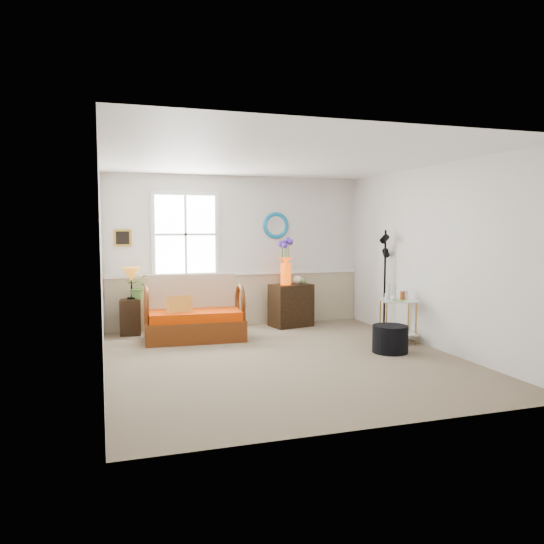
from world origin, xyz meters
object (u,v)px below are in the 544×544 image
object	(u,v)px
side_table	(398,321)
ottoman	(390,339)
loveseat	(194,308)
floor_lamp	(385,282)
lamp_stand	(131,317)
cabinet	(291,305)

from	to	relation	value
side_table	ottoman	world-z (taller)	side_table
loveseat	side_table	world-z (taller)	loveseat
loveseat	side_table	size ratio (longest dim) A/B	2.29
ottoman	floor_lamp	bearing A→B (deg)	63.96
loveseat	lamp_stand	bearing A→B (deg)	146.72
loveseat	cabinet	size ratio (longest dim) A/B	2.02
lamp_stand	side_table	distance (m)	4.19
side_table	floor_lamp	distance (m)	0.85
loveseat	floor_lamp	xyz separation A→B (m)	(3.02, -0.46, 0.35)
lamp_stand	floor_lamp	world-z (taller)	floor_lamp
lamp_stand	side_table	bearing A→B (deg)	-25.50
cabinet	loveseat	bearing A→B (deg)	-173.94
cabinet	floor_lamp	distance (m)	1.68
lamp_stand	floor_lamp	distance (m)	4.13
loveseat	side_table	distance (m)	3.09
loveseat	lamp_stand	size ratio (longest dim) A/B	2.61
loveseat	floor_lamp	distance (m)	3.07
loveseat	floor_lamp	world-z (taller)	floor_lamp
loveseat	cabinet	distance (m)	1.87
cabinet	floor_lamp	bearing A→B (deg)	-51.35
floor_lamp	ottoman	distance (m)	1.48
side_table	ottoman	bearing A→B (deg)	-129.34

